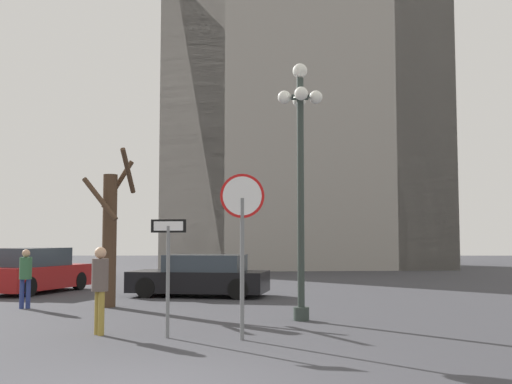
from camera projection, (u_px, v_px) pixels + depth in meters
The scene contains 9 objects.
cathedral at pixel (299, 83), 40.27m from camera, with size 18.38×12.21×39.86m.
stop_sign at pixel (242, 222), 11.49m from camera, with size 0.83×0.10×3.06m.
one_way_arrow_sign at pixel (168, 261), 11.66m from camera, with size 0.68×0.14×2.21m.
street_lamp at pixel (300, 159), 14.28m from camera, with size 1.04×1.04×5.93m.
bare_tree at pixel (110, 233), 16.91m from camera, with size 1.31×1.31×4.29m.
parked_car_near_black at pixel (201, 276), 19.92m from camera, with size 4.60×2.60×1.33m.
parked_car_far_red at pixel (34, 272), 21.24m from camera, with size 2.94×4.57×1.53m.
pedestrian_walking at pixel (26, 273), 16.47m from camera, with size 0.32×0.32×1.57m.
pedestrian_standing at pixel (100, 281), 11.98m from camera, with size 0.32×0.32×1.69m.
Camera 1 is at (1.27, -7.58, 1.85)m, focal length 43.49 mm.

